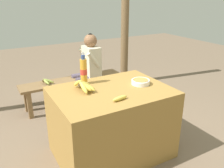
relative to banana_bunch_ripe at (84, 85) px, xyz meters
The scene contains 10 objects.
ground_plane 0.85m from the banana_bunch_ripe, 25.15° to the right, with size 12.00×12.00×0.00m, color #75604C.
market_counter 0.51m from the banana_bunch_ripe, 25.15° to the right, with size 1.15×0.84×0.74m.
banana_bunch_ripe is the anchor object (origin of this frame).
serving_bowl 0.61m from the banana_bunch_ripe, 12.12° to the right, with size 0.19×0.19×0.05m.
water_bottle 0.21m from the banana_bunch_ripe, 65.98° to the left, with size 0.07×0.07×0.34m.
loose_banana_front 0.41m from the banana_bunch_ripe, 61.79° to the right, with size 0.17×0.06×0.04m.
wooden_bench 1.35m from the banana_bunch_ripe, 75.21° to the left, with size 1.57×0.32×0.42m.
seated_vendor 1.34m from the banana_bunch_ripe, 64.11° to the left, with size 0.40×0.39×1.09m.
banana_bunch_green 1.27m from the banana_bunch_ripe, 93.61° to the left, with size 0.17×0.25×0.09m.
support_post_far 2.26m from the banana_bunch_ripe, 47.31° to the left, with size 0.14×0.14×2.60m.
Camera 1 is at (-1.06, -1.89, 1.65)m, focal length 38.00 mm.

